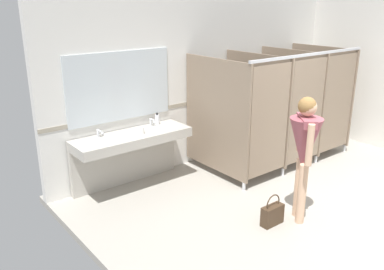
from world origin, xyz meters
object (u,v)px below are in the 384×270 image
(person_standing, at_px, (304,145))
(paper_cup, at_px, (142,130))
(handbag, at_px, (272,214))
(soap_dispenser, at_px, (157,119))

(person_standing, xyz_separation_m, paper_cup, (-1.07, 2.01, -0.11))
(handbag, relative_size, soap_dispenser, 2.19)
(handbag, distance_m, paper_cup, 2.16)
(handbag, bearing_deg, paper_cup, 110.19)
(person_standing, distance_m, soap_dispenser, 2.36)
(person_standing, relative_size, handbag, 3.91)
(paper_cup, bearing_deg, handbag, -69.81)
(handbag, height_order, paper_cup, paper_cup)
(handbag, bearing_deg, soap_dispenser, 97.02)
(soap_dispenser, xyz_separation_m, paper_cup, (-0.43, -0.26, -0.03))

